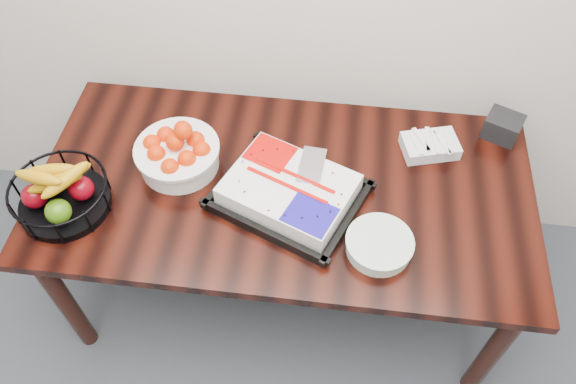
# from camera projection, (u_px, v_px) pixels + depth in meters

# --- Properties ---
(table) EXTENTS (1.80, 0.90, 0.75)m
(table) POSITION_uv_depth(u_px,v_px,m) (285.00, 199.00, 2.10)
(table) COLOR black
(table) RESTS_ON ground
(cake_tray) EXTENTS (0.59, 0.53, 0.10)m
(cake_tray) POSITION_uv_depth(u_px,v_px,m) (289.00, 191.00, 1.96)
(cake_tray) COLOR black
(cake_tray) RESTS_ON table
(tangerine_bowl) EXTENTS (0.31, 0.31, 0.20)m
(tangerine_bowl) POSITION_uv_depth(u_px,v_px,m) (177.00, 149.00, 2.03)
(tangerine_bowl) COLOR white
(tangerine_bowl) RESTS_ON table
(fruit_basket) EXTENTS (0.33, 0.33, 0.18)m
(fruit_basket) POSITION_uv_depth(u_px,v_px,m) (60.00, 194.00, 1.92)
(fruit_basket) COLOR black
(fruit_basket) RESTS_ON table
(plate_stack) EXTENTS (0.23, 0.23, 0.06)m
(plate_stack) POSITION_uv_depth(u_px,v_px,m) (379.00, 245.00, 1.85)
(plate_stack) COLOR white
(plate_stack) RESTS_ON table
(fork_bag) EXTENTS (0.23, 0.18, 0.06)m
(fork_bag) POSITION_uv_depth(u_px,v_px,m) (430.00, 145.00, 2.12)
(fork_bag) COLOR silver
(fork_bag) RESTS_ON table
(napkin_box) EXTENTS (0.16, 0.15, 0.09)m
(napkin_box) POSITION_uv_depth(u_px,v_px,m) (503.00, 127.00, 2.15)
(napkin_box) COLOR black
(napkin_box) RESTS_ON table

